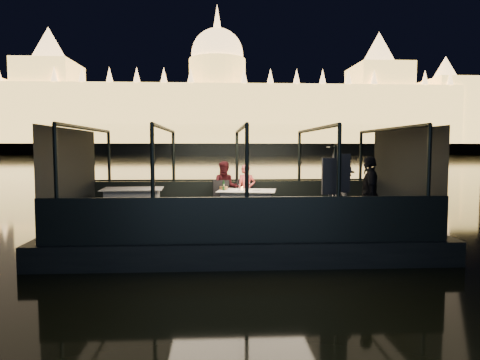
{
  "coord_description": "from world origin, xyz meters",
  "views": [
    {
      "loc": [
        -0.59,
        -10.19,
        2.34
      ],
      "look_at": [
        0.0,
        0.4,
        1.55
      ],
      "focal_mm": 32.0,
      "sensor_mm": 36.0,
      "label": 1
    }
  ],
  "objects": [
    {
      "name": "wine_glass_empty",
      "position": [
        -0.01,
        0.54,
        1.36
      ],
      "size": [
        0.06,
        0.06,
        0.17
      ],
      "primitive_type": null,
      "rotation": [
        0.0,
        0.0,
        0.1
      ],
      "color": "silver",
      "rests_on": "dining_table_central"
    },
    {
      "name": "wine_glass_red",
      "position": [
        0.28,
        0.93,
        1.36
      ],
      "size": [
        0.06,
        0.06,
        0.17
      ],
      "primitive_type": null,
      "rotation": [
        0.0,
        0.0,
        -0.12
      ],
      "color": "silver",
      "rests_on": "dining_table_central"
    },
    {
      "name": "plate_near",
      "position": [
        0.44,
        0.63,
        1.27
      ],
      "size": [
        0.27,
        0.27,
        0.01
      ],
      "primitive_type": "cylinder",
      "rotation": [
        0.0,
        0.0,
        0.18
      ],
      "color": "silver",
      "rests_on": "dining_table_central"
    },
    {
      "name": "wine_bottle",
      "position": [
        -0.4,
        0.7,
        1.42
      ],
      "size": [
        0.06,
        0.06,
        0.27
      ],
      "primitive_type": "cylinder",
      "rotation": [
        0.0,
        0.0,
        0.13
      ],
      "color": "#153B18",
      "rests_on": "dining_table_central"
    },
    {
      "name": "coat_stand",
      "position": [
        1.83,
        -1.59,
        1.4
      ],
      "size": [
        0.58,
        0.49,
        1.91
      ],
      "primitive_type": null,
      "rotation": [
        0.0,
        0.0,
        0.13
      ],
      "color": "black",
      "rests_on": "boat_deck"
    },
    {
      "name": "plate_far",
      "position": [
        -0.35,
        1.0,
        1.27
      ],
      "size": [
        0.26,
        0.26,
        0.01
      ],
      "primitive_type": "cylinder",
      "rotation": [
        0.0,
        0.0,
        0.2
      ],
      "color": "white",
      "rests_on": "dining_table_central"
    },
    {
      "name": "passenger_dark",
      "position": [
        2.76,
        -1.06,
        1.35
      ],
      "size": [
        0.65,
        1.06,
        1.67
      ],
      "primitive_type": "imported",
      "rotation": [
        0.0,
        0.0,
        4.46
      ],
      "color": "black",
      "rests_on": "boat_deck"
    },
    {
      "name": "dining_table_aft",
      "position": [
        -2.75,
        0.91,
        0.89
      ],
      "size": [
        1.6,
        1.2,
        0.81
      ],
      "primitive_type": "cube",
      "rotation": [
        0.0,
        0.0,
        0.06
      ],
      "color": "silver",
      "rests_on": "boat_deck"
    },
    {
      "name": "gunwale_port",
      "position": [
        0.0,
        2.0,
        0.95
      ],
      "size": [
        8.0,
        0.08,
        0.9
      ],
      "primitive_type": "cube",
      "color": "black",
      "rests_on": "boat_deck"
    },
    {
      "name": "cabin_glass_port",
      "position": [
        0.0,
        2.0,
        2.1
      ],
      "size": [
        8.0,
        0.02,
        1.4
      ],
      "primitive_type": null,
      "color": "#99B2B2",
      "rests_on": "gunwale_port"
    },
    {
      "name": "parliament_building",
      "position": [
        0.0,
        175.0,
        29.0
      ],
      "size": [
        220.0,
        32.0,
        60.0
      ],
      "primitive_type": null,
      "color": "#F2D18C",
      "rests_on": "embankment"
    },
    {
      "name": "bread_basket",
      "position": [
        -0.4,
        0.88,
        1.31
      ],
      "size": [
        0.29,
        0.29,
        0.09
      ],
      "primitive_type": "cylinder",
      "rotation": [
        0.0,
        0.0,
        -0.4
      ],
      "color": "brown",
      "rests_on": "dining_table_central"
    },
    {
      "name": "cabin_roof_glass",
      "position": [
        0.0,
        0.0,
        2.8
      ],
      "size": [
        8.0,
        4.0,
        0.02
      ],
      "primitive_type": null,
      "color": "#99B2B2",
      "rests_on": "boat_deck"
    },
    {
      "name": "cabin_glass_starboard",
      "position": [
        0.0,
        -2.0,
        2.1
      ],
      "size": [
        8.0,
        0.02,
        1.4
      ],
      "primitive_type": null,
      "color": "#99B2B2",
      "rests_on": "gunwale_starboard"
    },
    {
      "name": "chair_port_left",
      "position": [
        -0.46,
        1.24,
        0.95
      ],
      "size": [
        0.51,
        0.51,
        0.96
      ],
      "primitive_type": "cube",
      "rotation": [
        0.0,
        0.0,
        0.17
      ],
      "color": "black",
      "rests_on": "boat_deck"
    },
    {
      "name": "dining_table_central",
      "position": [
        0.2,
        0.68,
        0.89
      ],
      "size": [
        1.61,
        1.28,
        0.77
      ],
      "primitive_type": "cube",
      "rotation": [
        0.0,
        0.0,
        -0.17
      ],
      "color": "white",
      "rests_on": "boat_deck"
    },
    {
      "name": "person_woman_coral",
      "position": [
        0.23,
        1.48,
        1.25
      ],
      "size": [
        0.51,
        0.35,
        1.39
      ],
      "primitive_type": "imported",
      "rotation": [
        0.0,
        0.0,
        0.03
      ],
      "color": "#E25552",
      "rests_on": "boat_deck"
    },
    {
      "name": "end_wall_fore",
      "position": [
        -4.0,
        0.0,
        1.65
      ],
      "size": [
        0.02,
        4.0,
        2.3
      ],
      "primitive_type": null,
      "color": "black",
      "rests_on": "boat_deck"
    },
    {
      "name": "canopy_ribs",
      "position": [
        0.0,
        0.0,
        1.65
      ],
      "size": [
        8.0,
        4.0,
        2.3
      ],
      "primitive_type": null,
      "color": "black",
      "rests_on": "boat_deck"
    },
    {
      "name": "wine_glass_white",
      "position": [
        -0.39,
        0.66,
        1.36
      ],
      "size": [
        0.06,
        0.06,
        0.17
      ],
      "primitive_type": null,
      "rotation": [
        0.0,
        0.0,
        -0.1
      ],
      "color": "silver",
      "rests_on": "dining_table_central"
    },
    {
      "name": "boat_deck",
      "position": [
        0.0,
        0.0,
        0.48
      ],
      "size": [
        8.0,
        4.0,
        0.04
      ],
      "primitive_type": "cube",
      "color": "black",
      "rests_on": "boat_hull"
    },
    {
      "name": "passenger_stripe",
      "position": [
        2.13,
        -1.06,
        1.35
      ],
      "size": [
        0.81,
        1.1,
        1.53
      ],
      "primitive_type": "imported",
      "rotation": [
        0.0,
        0.0,
        1.85
      ],
      "color": "silver",
      "rests_on": "boat_deck"
    },
    {
      "name": "gunwale_starboard",
      "position": [
        0.0,
        -2.0,
        0.95
      ],
      "size": [
        8.0,
        0.08,
        0.9
      ],
      "primitive_type": "cube",
      "color": "black",
      "rests_on": "boat_deck"
    },
    {
      "name": "amber_candle",
      "position": [
        0.07,
        0.74,
        1.31
      ],
      "size": [
        0.06,
        0.06,
        0.08
      ],
      "primitive_type": "cylinder",
      "rotation": [
        0.0,
        0.0,
        0.04
      ],
      "color": "#FFA43F",
      "rests_on": "dining_table_central"
    },
    {
      "name": "chair_port_right",
      "position": [
        0.2,
        1.42,
        0.95
      ],
      "size": [
        0.47,
        0.47,
        0.97
      ],
      "primitive_type": "cube",
      "rotation": [
        0.0,
        0.0,
        0.03
      ],
      "color": "black",
      "rests_on": "boat_deck"
    },
    {
      "name": "boat_hull",
      "position": [
        0.0,
        0.0,
        0.0
      ],
      "size": [
        8.6,
        4.4,
        1.0
      ],
      "primitive_type": "cube",
      "color": "black",
      "rests_on": "river_water"
    },
    {
      "name": "person_man_maroon",
      "position": [
        -0.34,
        1.63,
        1.25
      ],
      "size": [
        0.75,
        0.61,
        1.48
      ],
      "primitive_type": "imported",
      "rotation": [
        0.0,
        0.0,
        -0.08
      ],
      "color": "#3E1116",
      "rests_on": "boat_deck"
    },
    {
      "name": "river_water",
      "position": [
        0.0,
        80.0,
        0.0
      ],
      "size": [
        500.0,
        500.0,
        0.0
      ],
      "primitive_type": "plane",
      "color": "black",
      "rests_on": "ground"
    },
    {
      "name": "end_wall_aft",
      "position": [
        4.0,
        0.0,
        1.65
      ],
      "size": [
        0.02,
        4.0,
        2.3
      ],
      "primitive_type": null,
      "color": "black",
      "rests_on": "boat_deck"
    },
    {
      "name": "embankment",
      "position": [
        0.0,
        210.0,
        1.0
      ],
      "size": [
        400.0,
        140.0,
        6.0
      ],
      "primitive_type": "cube",
      "color": "#423D33",
      "rests_on": "ground"
    }
  ]
}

